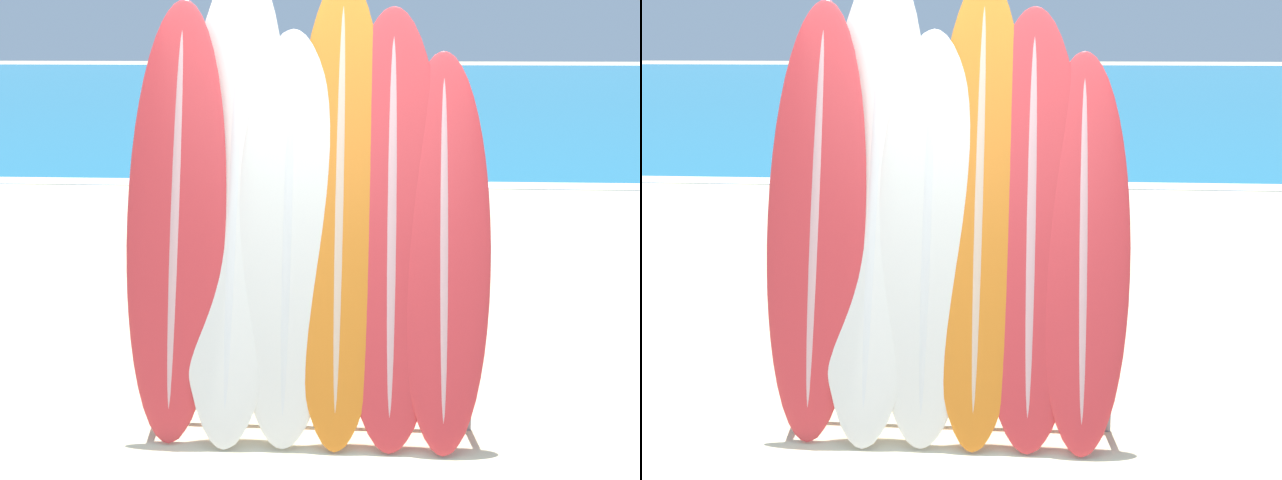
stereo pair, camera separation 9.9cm
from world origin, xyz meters
TOP-DOWN VIEW (x-y plane):
  - ocean_water at (0.00, 38.19)m, footprint 120.00×60.00m
  - surfboard_rack at (-0.10, 0.69)m, footprint 1.74×0.04m
  - surfboard_slot_0 at (-0.82, 0.76)m, footprint 0.53×0.82m
  - surfboard_slot_1 at (-0.52, 0.84)m, footprint 0.58×1.06m
  - surfboard_slot_2 at (-0.22, 0.75)m, footprint 0.55×0.84m
  - surfboard_slot_3 at (0.05, 0.81)m, footprint 0.51×1.01m
  - surfboard_slot_4 at (0.32, 0.78)m, footprint 0.56×0.93m
  - surfboard_slot_5 at (0.60, 0.73)m, footprint 0.49×0.87m
  - person_near_water at (-1.34, 2.57)m, footprint 0.29×0.23m
  - person_mid_beach at (-0.58, 6.07)m, footprint 0.22×0.27m
  - person_far_left at (0.45, 6.21)m, footprint 0.29×0.24m

SIDE VIEW (x-z plane):
  - ocean_water at x=0.00m, z-range 0.00..0.01m
  - surfboard_rack at x=-0.10m, z-range 0.04..0.87m
  - person_mid_beach at x=-0.58m, z-range 0.07..1.66m
  - person_near_water at x=-1.34m, z-range 0.08..1.79m
  - person_far_left at x=0.45m, z-range 0.08..1.81m
  - surfboard_slot_5 at x=0.60m, z-range 0.00..2.01m
  - surfboard_slot_2 at x=-0.22m, z-range 0.00..2.12m
  - surfboard_slot_4 at x=0.32m, z-range 0.00..2.24m
  - surfboard_slot_0 at x=-0.82m, z-range 0.00..2.28m
  - surfboard_slot_3 at x=0.05m, z-range 0.00..2.42m
  - surfboard_slot_1 at x=-0.52m, z-range 0.00..2.51m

